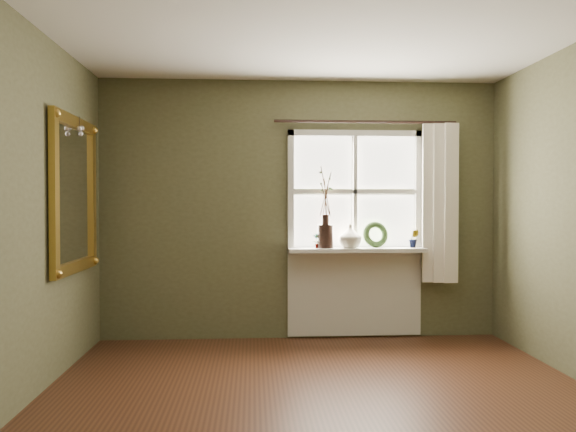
# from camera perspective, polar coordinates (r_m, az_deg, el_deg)

# --- Properties ---
(floor) EXTENTS (4.50, 4.50, 0.00)m
(floor) POSITION_cam_1_polar(r_m,az_deg,el_deg) (3.69, 4.45, -20.34)
(floor) COLOR #3F2113
(floor) RESTS_ON ground
(wall_back) EXTENTS (4.00, 0.10, 2.60)m
(wall_back) POSITION_cam_1_polar(r_m,az_deg,el_deg) (5.72, 1.23, 0.66)
(wall_back) COLOR brown
(wall_back) RESTS_ON ground
(wall_front) EXTENTS (4.00, 0.10, 2.60)m
(wall_front) POSITION_cam_1_polar(r_m,az_deg,el_deg) (1.20, 20.18, -1.46)
(wall_front) COLOR brown
(wall_front) RESTS_ON ground
(window_frame) EXTENTS (1.36, 0.06, 1.24)m
(window_frame) POSITION_cam_1_polar(r_m,az_deg,el_deg) (5.72, 6.80, 2.45)
(window_frame) COLOR silver
(window_frame) RESTS_ON wall_back
(window_sill) EXTENTS (1.36, 0.26, 0.04)m
(window_sill) POSITION_cam_1_polar(r_m,az_deg,el_deg) (5.63, 6.98, -3.43)
(window_sill) COLOR silver
(window_sill) RESTS_ON wall_back
(window_apron) EXTENTS (1.36, 0.04, 0.88)m
(window_apron) POSITION_cam_1_polar(r_m,az_deg,el_deg) (5.79, 6.77, -7.69)
(window_apron) COLOR silver
(window_apron) RESTS_ON ground
(dark_jug) EXTENTS (0.20, 0.20, 0.23)m
(dark_jug) POSITION_cam_1_polar(r_m,az_deg,el_deg) (5.57, 3.83, -2.07)
(dark_jug) COLOR black
(dark_jug) RESTS_ON window_sill
(cream_vase) EXTENTS (0.25, 0.25, 0.23)m
(cream_vase) POSITION_cam_1_polar(r_m,az_deg,el_deg) (5.61, 6.34, -2.04)
(cream_vase) COLOR beige
(cream_vase) RESTS_ON window_sill
(wreath) EXTENTS (0.28, 0.17, 0.27)m
(wreath) POSITION_cam_1_polar(r_m,az_deg,el_deg) (5.70, 8.88, -2.16)
(wreath) COLOR #283F1C
(wreath) RESTS_ON window_sill
(potted_plant_left) EXTENTS (0.09, 0.07, 0.15)m
(potted_plant_left) POSITION_cam_1_polar(r_m,az_deg,el_deg) (5.56, 2.95, -2.52)
(potted_plant_left) COLOR #283F1C
(potted_plant_left) RESTS_ON window_sill
(potted_plant_right) EXTENTS (0.12, 0.11, 0.18)m
(potted_plant_right) POSITION_cam_1_polar(r_m,az_deg,el_deg) (5.76, 12.67, -2.24)
(potted_plant_right) COLOR #283F1C
(potted_plant_right) RESTS_ON window_sill
(curtain) EXTENTS (0.36, 0.12, 1.59)m
(curtain) POSITION_cam_1_polar(r_m,az_deg,el_deg) (5.84, 15.11, 1.27)
(curtain) COLOR white
(curtain) RESTS_ON wall_back
(curtain_rod) EXTENTS (1.84, 0.03, 0.03)m
(curtain_rod) POSITION_cam_1_polar(r_m,az_deg,el_deg) (5.74, 7.92, 9.46)
(curtain_rod) COLOR black
(curtain_rod) RESTS_ON wall_back
(gilt_mirror) EXTENTS (0.10, 1.08, 1.29)m
(gilt_mirror) POSITION_cam_1_polar(r_m,az_deg,el_deg) (5.00, -20.86, 2.08)
(gilt_mirror) COLOR white
(gilt_mirror) RESTS_ON wall_left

